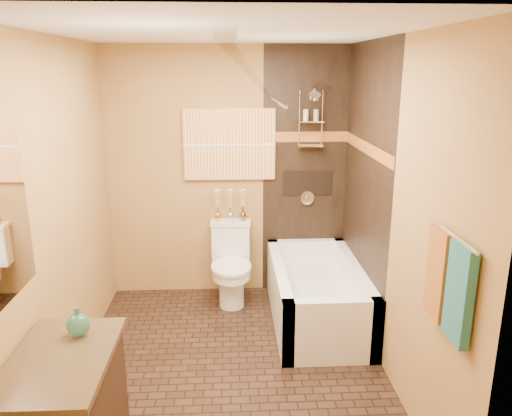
{
  "coord_description": "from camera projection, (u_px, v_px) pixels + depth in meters",
  "views": [
    {
      "loc": [
        0.01,
        -3.42,
        2.27
      ],
      "look_at": [
        0.22,
        0.4,
        1.2
      ],
      "focal_mm": 35.0,
      "sensor_mm": 36.0,
      "label": 1
    }
  ],
  "objects": [
    {
      "name": "floor",
      "position": [
        231.0,
        370.0,
        3.9
      ],
      "size": [
        3.0,
        3.0,
        0.0
      ],
      "primitive_type": "plane",
      "color": "black",
      "rests_on": "ground"
    },
    {
      "name": "wall_left",
      "position": [
        57.0,
        219.0,
        3.5
      ],
      "size": [
        0.02,
        3.0,
        2.5
      ],
      "primitive_type": "cube",
      "color": "#AF8143",
      "rests_on": "floor"
    },
    {
      "name": "wall_right",
      "position": [
        393.0,
        214.0,
        3.62
      ],
      "size": [
        0.02,
        3.0,
        2.5
      ],
      "primitive_type": "cube",
      "color": "#AF8143",
      "rests_on": "floor"
    },
    {
      "name": "wall_back",
      "position": [
        228.0,
        174.0,
        5.0
      ],
      "size": [
        2.4,
        0.02,
        2.5
      ],
      "primitive_type": "cube",
      "color": "#AF8143",
      "rests_on": "floor"
    },
    {
      "name": "wall_front",
      "position": [
        229.0,
        318.0,
        2.12
      ],
      "size": [
        2.4,
        0.02,
        2.5
      ],
      "primitive_type": "cube",
      "color": "#AF8143",
      "rests_on": "floor"
    },
    {
      "name": "ceiling",
      "position": [
        225.0,
        32.0,
        3.22
      ],
      "size": [
        3.0,
        3.0,
        0.0
      ],
      "primitive_type": "plane",
      "color": "silver",
      "rests_on": "wall_back"
    },
    {
      "name": "alcove_tile_back",
      "position": [
        305.0,
        173.0,
        5.03
      ],
      "size": [
        0.85,
        0.01,
        2.5
      ],
      "primitive_type": "cube",
      "color": "black",
      "rests_on": "wall_back"
    },
    {
      "name": "alcove_tile_right",
      "position": [
        365.0,
        190.0,
        4.34
      ],
      "size": [
        0.01,
        1.5,
        2.5
      ],
      "primitive_type": "cube",
      "color": "black",
      "rests_on": "wall_right"
    },
    {
      "name": "mosaic_band_back",
      "position": [
        306.0,
        137.0,
        4.92
      ],
      "size": [
        0.85,
        0.01,
        0.1
      ],
      "primitive_type": "cube",
      "color": "#96441B",
      "rests_on": "alcove_tile_back"
    },
    {
      "name": "mosaic_band_right",
      "position": [
        366.0,
        148.0,
        4.24
      ],
      "size": [
        0.01,
        1.5,
        0.1
      ],
      "primitive_type": "cube",
      "color": "#96441B",
      "rests_on": "alcove_tile_right"
    },
    {
      "name": "alcove_niche",
      "position": [
        307.0,
        183.0,
        5.05
      ],
      "size": [
        0.5,
        0.01,
        0.25
      ],
      "primitive_type": "cube",
      "color": "black",
      "rests_on": "alcove_tile_back"
    },
    {
      "name": "shower_fixtures",
      "position": [
        310.0,
        133.0,
        4.81
      ],
      "size": [
        0.24,
        0.33,
        1.16
      ],
      "color": "silver",
      "rests_on": "floor"
    },
    {
      "name": "curtain_rod",
      "position": [
        276.0,
        100.0,
        4.09
      ],
      "size": [
        0.03,
        1.55,
        0.03
      ],
      "primitive_type": "cylinder",
      "rotation": [
        1.57,
        0.0,
        0.0
      ],
      "color": "silver",
      "rests_on": "wall_back"
    },
    {
      "name": "towel_bar",
      "position": [
        452.0,
        235.0,
        2.56
      ],
      "size": [
        0.02,
        0.55,
        0.02
      ],
      "primitive_type": "cylinder",
      "rotation": [
        1.57,
        0.0,
        0.0
      ],
      "color": "silver",
      "rests_on": "wall_right"
    },
    {
      "name": "towel_teal",
      "position": [
        459.0,
        294.0,
        2.51
      ],
      "size": [
        0.05,
        0.22,
        0.52
      ],
      "primitive_type": "cube",
      "color": "#1D5D61",
      "rests_on": "towel_bar"
    },
    {
      "name": "towel_rust",
      "position": [
        438.0,
        273.0,
        2.76
      ],
      "size": [
        0.05,
        0.22,
        0.52
      ],
      "primitive_type": "cube",
      "color": "#975E1B",
      "rests_on": "towel_bar"
    },
    {
      "name": "sunset_painting",
      "position": [
        229.0,
        144.0,
        4.9
      ],
      "size": [
        0.9,
        0.04,
        0.7
      ],
      "primitive_type": "cube",
      "color": "orange",
      "rests_on": "wall_back"
    },
    {
      "name": "bathtub",
      "position": [
        317.0,
        299.0,
        4.6
      ],
      "size": [
        0.8,
        1.5,
        0.55
      ],
      "color": "white",
      "rests_on": "floor"
    },
    {
      "name": "toilet",
      "position": [
        231.0,
        264.0,
        4.96
      ],
      "size": [
        0.41,
        0.6,
        0.79
      ],
      "rotation": [
        0.0,
        0.0,
        -0.05
      ],
      "color": "white",
      "rests_on": "floor"
    },
    {
      "name": "teal_bottle",
      "position": [
        78.0,
        322.0,
        2.88
      ],
      "size": [
        0.15,
        0.15,
        0.21
      ],
      "primitive_type": null,
      "rotation": [
        0.0,
        0.0,
        -0.08
      ],
      "color": "#246D5B",
      "rests_on": "vanity"
    },
    {
      "name": "bud_vases",
      "position": [
        230.0,
        204.0,
        4.98
      ],
      "size": [
        0.32,
        0.07,
        0.31
      ],
      "color": "gold",
      "rests_on": "toilet"
    }
  ]
}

